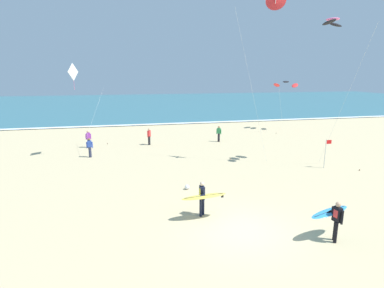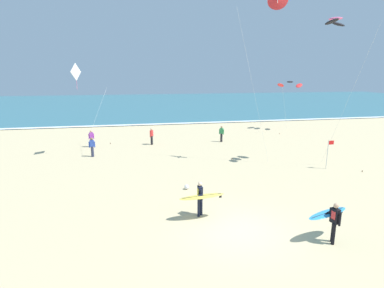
% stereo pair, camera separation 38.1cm
% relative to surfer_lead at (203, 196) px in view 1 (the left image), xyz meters
% --- Properties ---
extents(ground_plane, '(160.00, 160.00, 0.00)m').
position_rel_surfer_lead_xyz_m(ground_plane, '(1.31, -1.59, -1.04)').
color(ground_plane, '#CCB789').
extents(ocean_water, '(160.00, 60.00, 0.08)m').
position_rel_surfer_lead_xyz_m(ocean_water, '(1.31, 56.90, -1.00)').
color(ocean_water, '#336B7A').
rests_on(ocean_water, ground).
extents(shoreline_foam, '(160.00, 1.00, 0.01)m').
position_rel_surfer_lead_xyz_m(shoreline_foam, '(1.31, 27.20, -0.96)').
color(shoreline_foam, white).
rests_on(shoreline_foam, ocean_water).
extents(surfer_lead, '(2.11, 0.91, 1.71)m').
position_rel_surfer_lead_xyz_m(surfer_lead, '(0.00, 0.00, 0.00)').
color(surfer_lead, black).
rests_on(surfer_lead, ground).
extents(surfer_trailing, '(1.98, 1.08, 1.71)m').
position_rel_surfer_lead_xyz_m(surfer_trailing, '(4.63, -3.07, -0.00)').
color(surfer_trailing, black).
rests_on(surfer_trailing, ground).
extents(kite_arc_rose_near, '(2.83, 3.19, 10.31)m').
position_rel_surfer_lead_xyz_m(kite_arc_rose_near, '(10.76, 6.63, 8.96)').
color(kite_arc_rose_near, black).
rests_on(kite_arc_rose_near, ground).
extents(kite_arc_charcoal_mid, '(3.65, 3.85, 5.76)m').
position_rel_surfer_lead_xyz_m(kite_arc_charcoal_mid, '(15.33, 20.45, 4.35)').
color(kite_arc_charcoal_mid, red).
rests_on(kite_arc_charcoal_mid, ground).
extents(kite_delta_scarlet_far, '(3.14, 1.98, 12.18)m').
position_rel_surfer_lead_xyz_m(kite_delta_scarlet_far, '(7.03, 7.78, 10.40)').
color(kite_delta_scarlet_far, red).
rests_on(kite_delta_scarlet_far, ground).
extents(kite_diamond_ivory_high, '(2.31, 4.71, 7.41)m').
position_rel_surfer_lead_xyz_m(kite_diamond_ivory_high, '(-7.04, 12.77, 5.50)').
color(kite_diamond_ivory_high, white).
rests_on(kite_diamond_ivory_high, ground).
extents(bystander_green_top, '(0.42, 0.33, 1.59)m').
position_rel_surfer_lead_xyz_m(bystander_green_top, '(5.64, 15.50, -0.23)').
color(bystander_green_top, black).
rests_on(bystander_green_top, ground).
extents(bystander_red_top, '(0.35, 0.40, 1.59)m').
position_rel_surfer_lead_xyz_m(bystander_red_top, '(-1.21, 15.62, -0.23)').
color(bystander_red_top, black).
rests_on(bystander_red_top, ground).
extents(bystander_purple_top, '(0.48, 0.28, 1.59)m').
position_rel_surfer_lead_xyz_m(bystander_purple_top, '(-6.70, 15.69, -0.23)').
color(bystander_purple_top, '#4C3D2D').
rests_on(bystander_purple_top, ground).
extents(bystander_blue_top, '(0.50, 0.22, 1.59)m').
position_rel_surfer_lead_xyz_m(bystander_blue_top, '(-6.25, 12.22, -0.23)').
color(bystander_blue_top, '#2D334C').
rests_on(bystander_blue_top, ground).
extents(lifeguard_flag, '(0.45, 0.05, 2.10)m').
position_rel_surfer_lead_xyz_m(lifeguard_flag, '(10.49, 5.59, 0.22)').
color(lifeguard_flag, silver).
rests_on(lifeguard_flag, ground).
extents(beach_ball, '(0.28, 0.28, 0.28)m').
position_rel_surfer_lead_xyz_m(beach_ball, '(-0.01, 3.63, -0.90)').
color(beach_ball, white).
rests_on(beach_ball, ground).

